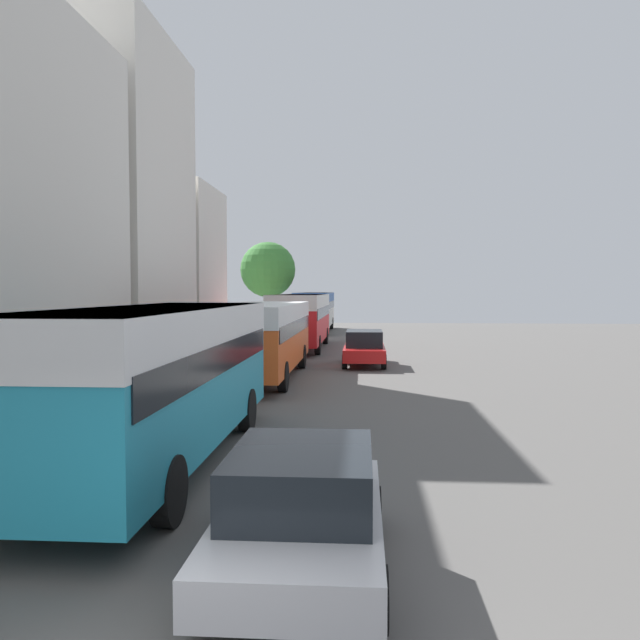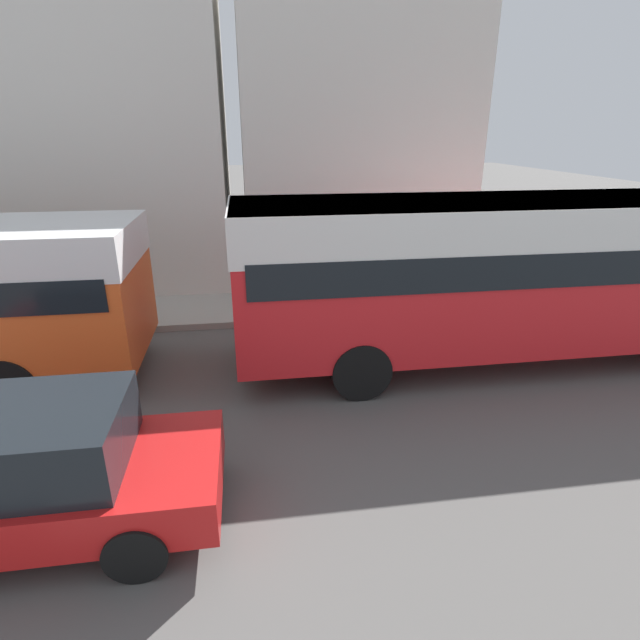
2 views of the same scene
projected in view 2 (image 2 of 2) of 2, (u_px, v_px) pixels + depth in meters
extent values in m
cube|color=silver|center=(63.00, 19.00, 12.83)|extent=(5.35, 7.80, 13.76)
cube|color=silver|center=(347.00, 123.00, 14.84)|extent=(5.53, 6.26, 8.84)
cylinder|color=black|center=(59.00, 330.00, 9.92)|extent=(0.28, 1.00, 1.00)
cylinder|color=black|center=(7.00, 387.00, 7.72)|extent=(0.28, 1.00, 1.00)
cube|color=red|center=(521.00, 269.00, 9.33)|extent=(2.56, 10.64, 2.58)
cube|color=white|center=(528.00, 221.00, 9.01)|extent=(2.59, 10.70, 0.77)
cube|color=black|center=(523.00, 252.00, 9.22)|extent=(2.62, 10.22, 0.57)
cylinder|color=black|center=(621.00, 305.00, 11.34)|extent=(0.28, 1.00, 1.00)
cylinder|color=black|center=(336.00, 320.00, 10.43)|extent=(0.28, 1.00, 1.00)
cylinder|color=black|center=(361.00, 371.00, 8.25)|extent=(0.28, 1.00, 1.00)
cube|color=red|center=(20.00, 488.00, 5.42)|extent=(1.77, 4.31, 0.53)
cube|color=black|center=(7.00, 441.00, 5.20)|extent=(1.56, 2.37, 0.69)
cylinder|color=black|center=(161.00, 453.00, 6.46)|extent=(0.22, 0.64, 0.64)
cylinder|color=black|center=(136.00, 551.00, 4.95)|extent=(0.22, 0.64, 0.64)
cylinder|color=#232838|center=(596.00, 272.00, 13.67)|extent=(0.31, 0.31, 0.83)
cylinder|color=#33477F|center=(601.00, 245.00, 13.40)|extent=(0.39, 0.39, 0.70)
sphere|color=tan|center=(605.00, 228.00, 13.23)|extent=(0.23, 0.23, 0.23)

